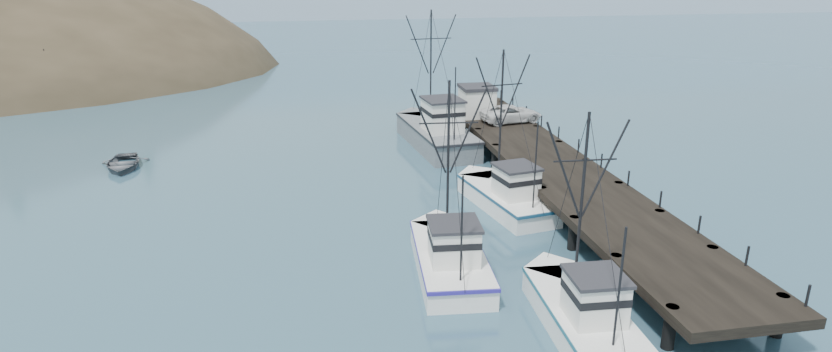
{
  "coord_description": "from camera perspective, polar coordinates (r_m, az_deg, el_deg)",
  "views": [
    {
      "loc": [
        -3.44,
        -25.49,
        15.8
      ],
      "look_at": [
        3.67,
        13.16,
        2.5
      ],
      "focal_mm": 28.0,
      "sensor_mm": 36.0,
      "label": 1
    }
  ],
  "objects": [
    {
      "name": "pickup_truck",
      "position": [
        57.79,
        8.38,
        5.45
      ],
      "size": [
        5.78,
        3.37,
        1.51
      ],
      "primitive_type": "imported",
      "rotation": [
        0.0,
        0.0,
        1.74
      ],
      "color": "silver",
      "rests_on": "pier"
    },
    {
      "name": "work_vessel",
      "position": [
        57.04,
        1.69,
        3.89
      ],
      "size": [
        5.41,
        14.07,
        11.94
      ],
      "color": "slate",
      "rests_on": "ground"
    },
    {
      "name": "trawler_mid",
      "position": [
        34.6,
        2.94,
        -6.99
      ],
      "size": [
        4.17,
        10.33,
        10.33
      ],
      "color": "white",
      "rests_on": "ground"
    },
    {
      "name": "distant_ridge",
      "position": [
        196.59,
        -6.67,
        13.97
      ],
      "size": [
        360.0,
        40.0,
        26.0
      ],
      "primitive_type": "cube",
      "color": "#9EB2C6",
      "rests_on": "ground"
    },
    {
      "name": "motorboat",
      "position": [
        56.16,
        -24.35,
        0.65
      ],
      "size": [
        4.16,
        5.5,
        1.07
      ],
      "primitive_type": "imported",
      "rotation": [
        0.0,
        0.0,
        0.09
      ],
      "color": "#4F5258",
      "rests_on": "ground"
    },
    {
      "name": "pier_shed",
      "position": [
        59.51,
        5.38,
        6.61
      ],
      "size": [
        3.0,
        3.2,
        2.8
      ],
      "color": "silver",
      "rests_on": "pier"
    },
    {
      "name": "distant_ridge_far",
      "position": [
        214.22,
        -20.8,
        13.3
      ],
      "size": [
        180.0,
        25.0,
        18.0
      ],
      "primitive_type": "cube",
      "color": "silver",
      "rests_on": "ground"
    },
    {
      "name": "trawler_near",
      "position": [
        30.47,
        14.24,
        -11.39
      ],
      "size": [
        3.56,
        9.69,
        10.04
      ],
      "color": "white",
      "rests_on": "ground"
    },
    {
      "name": "pier",
      "position": [
        47.16,
        11.8,
        0.88
      ],
      "size": [
        6.0,
        44.0,
        2.0
      ],
      "color": "black",
      "rests_on": "ground"
    },
    {
      "name": "ground",
      "position": [
        30.18,
        -2.4,
        -12.88
      ],
      "size": [
        400.0,
        400.0,
        0.0
      ],
      "primitive_type": "plane",
      "color": "#2D5065",
      "rests_on": "ground"
    },
    {
      "name": "trawler_far",
      "position": [
        43.41,
        7.78,
        -1.67
      ],
      "size": [
        4.85,
        10.32,
        10.63
      ],
      "color": "white",
      "rests_on": "ground"
    },
    {
      "name": "moored_sailboats",
      "position": [
        90.07,
        -31.44,
        6.08
      ],
      "size": [
        18.79,
        16.28,
        6.35
      ],
      "color": "white",
      "rests_on": "ground"
    }
  ]
}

